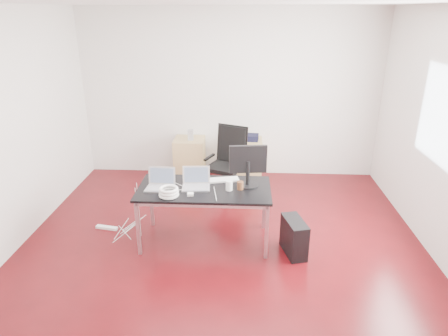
{
  "coord_description": "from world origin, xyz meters",
  "views": [
    {
      "loc": [
        0.25,
        -4.17,
        2.73
      ],
      "look_at": [
        0.0,
        0.55,
        0.85
      ],
      "focal_mm": 32.0,
      "sensor_mm": 36.0,
      "label": 1
    }
  ],
  "objects_px": {
    "pc_tower": "(294,237)",
    "filing_cabinet_right": "(247,159)",
    "office_chair": "(228,159)",
    "filing_cabinet_left": "(190,158)",
    "desk": "(204,192)"
  },
  "relations": [
    {
      "from": "pc_tower",
      "to": "filing_cabinet_right",
      "type": "bearing_deg",
      "value": 89.68
    },
    {
      "from": "office_chair",
      "to": "filing_cabinet_right",
      "type": "relative_size",
      "value": 1.54
    },
    {
      "from": "office_chair",
      "to": "filing_cabinet_left",
      "type": "xyz_separation_m",
      "value": [
        -0.68,
        0.69,
        -0.26
      ]
    },
    {
      "from": "desk",
      "to": "office_chair",
      "type": "relative_size",
      "value": 1.48
    },
    {
      "from": "office_chair",
      "to": "filing_cabinet_left",
      "type": "height_order",
      "value": "office_chair"
    },
    {
      "from": "desk",
      "to": "office_chair",
      "type": "bearing_deg",
      "value": 80.56
    },
    {
      "from": "filing_cabinet_left",
      "to": "pc_tower",
      "type": "relative_size",
      "value": 1.56
    },
    {
      "from": "office_chair",
      "to": "filing_cabinet_right",
      "type": "bearing_deg",
      "value": 90.42
    },
    {
      "from": "desk",
      "to": "filing_cabinet_right",
      "type": "height_order",
      "value": "desk"
    },
    {
      "from": "office_chair",
      "to": "filing_cabinet_right",
      "type": "xyz_separation_m",
      "value": [
        0.3,
        0.69,
        -0.26
      ]
    },
    {
      "from": "office_chair",
      "to": "filing_cabinet_left",
      "type": "bearing_deg",
      "value": 158.22
    },
    {
      "from": "desk",
      "to": "filing_cabinet_right",
      "type": "xyz_separation_m",
      "value": [
        0.52,
        2.04,
        -0.33
      ]
    },
    {
      "from": "pc_tower",
      "to": "filing_cabinet_left",
      "type": "bearing_deg",
      "value": 109.97
    },
    {
      "from": "filing_cabinet_right",
      "to": "pc_tower",
      "type": "relative_size",
      "value": 1.56
    },
    {
      "from": "desk",
      "to": "office_chair",
      "type": "xyz_separation_m",
      "value": [
        0.22,
        1.34,
        -0.07
      ]
    }
  ]
}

